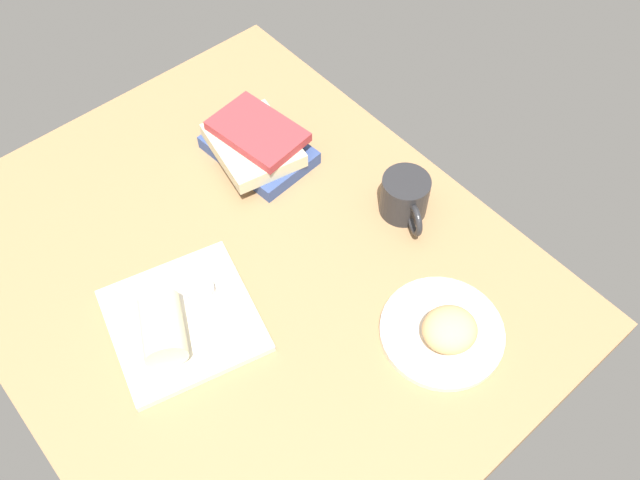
{
  "coord_description": "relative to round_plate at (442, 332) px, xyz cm",
  "views": [
    {
      "loc": [
        60.25,
        -33.48,
        108.57
      ],
      "look_at": [
        6.33,
        13.01,
        7.0
      ],
      "focal_mm": 37.47,
      "sensor_mm": 36.0,
      "label": 1
    }
  ],
  "objects": [
    {
      "name": "book_stack",
      "position": [
        -53.55,
        1.05,
        3.11
      ],
      "size": [
        22.96,
        19.16,
        8.18
      ],
      "color": "#33477F",
      "rests_on": "dining_table"
    },
    {
      "name": "round_plate",
      "position": [
        0.0,
        0.0,
        0.0
      ],
      "size": [
        21.63,
        21.63,
        1.4
      ],
      "primitive_type": "cylinder",
      "color": "silver",
      "rests_on": "dining_table"
    },
    {
      "name": "breakfast_wrap",
      "position": [
        -29.73,
        -36.93,
        4.49
      ],
      "size": [
        13.54,
        11.52,
        7.19
      ],
      "primitive_type": "cylinder",
      "rotation": [
        1.57,
        0.0,
        4.26
      ],
      "color": "beige",
      "rests_on": "square_plate"
    },
    {
      "name": "coffee_mug",
      "position": [
        -23.63,
        14.12,
        3.69
      ],
      "size": [
        13.2,
        9.39,
        8.57
      ],
      "color": "#262628",
      "rests_on": "dining_table"
    },
    {
      "name": "scone_pastry",
      "position": [
        1.53,
        -0.48,
        3.68
      ],
      "size": [
        11.91,
        12.19,
        5.96
      ],
      "primitive_type": "ellipsoid",
      "rotation": [
        0.0,
        0.0,
        4.31
      ],
      "color": "#DFAC71",
      "rests_on": "round_plate"
    },
    {
      "name": "sauce_cup",
      "position": [
        -32.82,
        -27.51,
        2.36
      ],
      "size": [
        5.01,
        5.01,
        2.73
      ],
      "color": "silver",
      "rests_on": "square_plate"
    },
    {
      "name": "dining_table",
      "position": [
        -33.65,
        -17.36,
        -2.7
      ],
      "size": [
        110.0,
        90.0,
        4.0
      ],
      "primitive_type": "cube",
      "color": "#9E754C",
      "rests_on": "ground"
    },
    {
      "name": "square_plate",
      "position": [
        -31.1,
        -32.74,
        0.1
      ],
      "size": [
        29.73,
        29.73,
        1.6
      ],
      "primitive_type": "cube",
      "rotation": [
        0.0,
        0.0,
        -0.25
      ],
      "color": "silver",
      "rests_on": "dining_table"
    }
  ]
}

